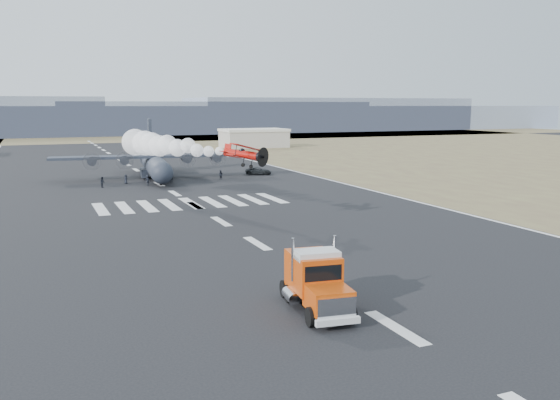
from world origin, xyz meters
TOP-DOWN VIEW (x-y plane):
  - ground at (0.00, 0.00)m, footprint 500.00×500.00m
  - scrub_far at (0.00, 230.00)m, footprint 500.00×80.00m
  - runway_markings at (0.00, 60.00)m, footprint 60.00×260.00m
  - ridge_seg_d at (0.00, 260.00)m, footprint 150.00×50.00m
  - ridge_seg_e at (65.00, 260.00)m, footprint 150.00×50.00m
  - ridge_seg_f at (130.00, 260.00)m, footprint 150.00×50.00m
  - ridge_seg_g at (195.00, 260.00)m, footprint 150.00×50.00m
  - hangar_right at (46.00, 150.00)m, footprint 20.50×12.50m
  - semi_truck at (-3.05, 4.83)m, footprint 3.86×9.10m
  - aerobatic_biplane at (2.16, 33.67)m, footprint 6.04×5.73m
  - smoke_trail at (-4.32, 54.30)m, footprint 9.39×24.92m
  - transport_aircraft at (1.09, 81.14)m, footprint 37.00×30.39m
  - support_vehicle at (20.55, 78.27)m, footprint 5.56×3.90m
  - crew_a at (1.94, 72.31)m, footprint 0.66×0.76m
  - crew_b at (11.52, 73.65)m, footprint 0.92×0.96m
  - crew_c at (-2.16, 70.70)m, footprint 1.16×0.54m
  - crew_d at (2.46, 73.23)m, footprint 0.96×0.56m
  - crew_e at (-5.24, 74.35)m, footprint 0.83×0.91m
  - crew_f at (0.35, 70.60)m, footprint 1.01×1.59m
  - crew_g at (0.84, 73.80)m, footprint 0.83×0.87m
  - crew_h at (-9.45, 71.00)m, footprint 0.72×0.96m

SIDE VIEW (x-z plane):
  - ground at x=0.00m, z-range 0.00..0.00m
  - scrub_far at x=0.00m, z-range 0.00..0.00m
  - runway_markings at x=0.00m, z-range 0.00..0.01m
  - support_vehicle at x=20.55m, z-range 0.00..1.41m
  - crew_d at x=2.46m, z-range 0.00..1.57m
  - crew_e at x=-5.24m, z-range 0.00..1.59m
  - crew_f at x=0.35m, z-range 0.00..1.64m
  - crew_b at x=11.52m, z-range 0.00..1.70m
  - crew_h at x=-9.45m, z-range 0.00..1.77m
  - crew_c at x=-2.16m, z-range 0.00..1.79m
  - crew_g at x=0.84m, z-range 0.00..1.85m
  - crew_a at x=1.94m, z-range 0.00..1.89m
  - semi_truck at x=-3.05m, z-range -0.04..3.98m
  - transport_aircraft at x=1.09m, z-range -2.59..8.09m
  - hangar_right at x=46.00m, z-range 0.06..5.96m
  - ridge_seg_d at x=0.00m, z-range 0.00..13.00m
  - ridge_seg_g at x=195.00m, z-range 0.00..13.00m
  - ridge_seg_e at x=65.00m, z-range 0.00..15.00m
  - aerobatic_biplane at x=2.16m, z-range 6.47..9.40m
  - smoke_trail at x=-4.32m, z-range 6.18..10.03m
  - ridge_seg_f at x=130.00m, z-range 0.00..17.00m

